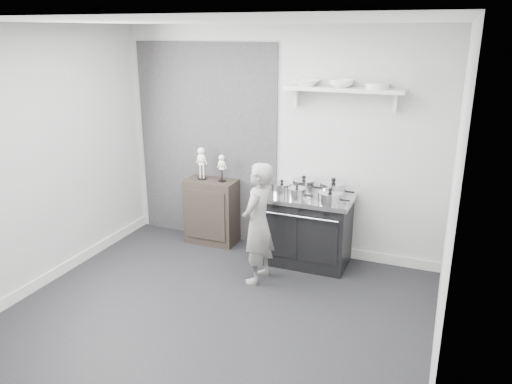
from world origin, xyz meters
The scene contains 16 objects.
ground centered at (0.00, 0.00, 0.00)m, with size 4.00×4.00×0.00m, color black.
room_shell centered at (-0.09, 0.15, 1.64)m, with size 4.02×3.62×2.71m.
wall_shelf centered at (0.80, 1.68, 2.01)m, with size 1.30×0.26×0.24m.
stove centered at (0.49, 1.48, 0.42)m, with size 1.03×0.65×0.83m.
side_cabinet centered at (-0.81, 1.61, 0.42)m, with size 0.64×0.37×0.84m, color black.
child centered at (0.13, 0.84, 0.67)m, with size 0.49×0.32×1.34m, color gray.
pot_front_left centered at (0.21, 1.38, 0.90)m, with size 0.32×0.23×0.19m.
pot_back_left centered at (0.40, 1.61, 0.90)m, with size 0.36×0.27×0.19m.
pot_back_right centered at (0.76, 1.56, 0.91)m, with size 0.39×0.31×0.22m.
pot_front_right centered at (0.79, 1.30, 0.90)m, with size 0.35×0.27×0.18m.
pot_front_center centered at (0.41, 1.30, 0.90)m, with size 0.29×0.20×0.17m.
skeleton_full centered at (-0.94, 1.61, 1.07)m, with size 0.13×0.08×0.47m, color white, non-canonical shape.
skeleton_torso centered at (-0.66, 1.61, 1.03)m, with size 0.11×0.07×0.39m, color white, non-canonical shape.
bowl_large centered at (0.38, 1.67, 2.07)m, with size 0.27×0.27×0.07m, color white.
bowl_small centered at (0.77, 1.67, 2.08)m, with size 0.27×0.27×0.08m, color white.
plate_stack centered at (1.15, 1.67, 2.07)m, with size 0.25×0.25×0.06m, color silver.
Camera 1 is at (1.94, -3.76, 2.63)m, focal length 35.00 mm.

